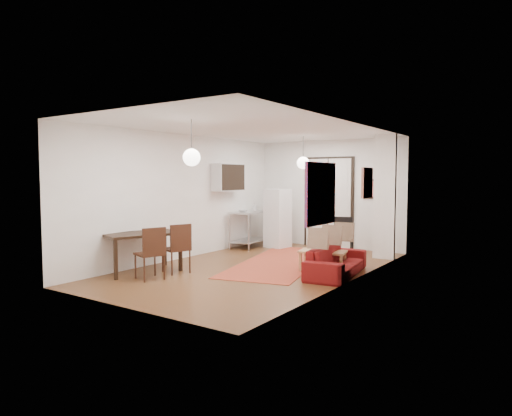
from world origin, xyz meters
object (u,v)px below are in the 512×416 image
Objects in this scene: fridge at (278,218)px; dining_chair_far at (153,248)px; sofa at (336,261)px; dining_table at (142,237)px; dining_chair_near at (179,244)px; coffee_table at (323,253)px; kitchen_counter at (250,223)px; black_side_chair at (346,232)px.

fridge is 4.53m from dining_chair_far.
dining_table is (-3.35, -1.94, 0.43)m from sofa.
dining_chair_near is at bearing -81.69° from fridge.
dining_table is (-2.95, -2.17, 0.35)m from coffee_table.
kitchen_counter is at bearing -150.13° from dining_chair_near.
dining_chair_near reaches higher than dining_table.
sofa is 0.47m from coffee_table.
sofa is 1.87× the size of coffee_table.
fridge reaches higher than dining_chair_near.
fridge is (-2.37, 2.10, 0.43)m from coffee_table.
kitchen_counter is (-3.42, 1.93, 0.37)m from sofa.
coffee_table is at bearing 145.09° from dining_chair_near.
dining_chair_near is 1.00× the size of dining_chair_far.
dining_chair_far is (0.66, -4.12, -0.08)m from kitchen_counter.
dining_table is at bearing -97.05° from kitchen_counter.
dining_chair_near is at bearing 36.86° from dining_table.
kitchen_counter is at bearing -151.97° from dining_chair_far.
fridge is 4.31m from dining_table.
black_side_chair is (-0.38, 2.07, 0.20)m from coffee_table.
sofa is at bearing -37.41° from kitchen_counter.
fridge is at bearing 82.28° from dining_table.
fridge is at bearing 138.41° from coffee_table.
coffee_table is 3.47m from kitchen_counter.
sofa reaches higher than coffee_table.
dining_chair_near is at bearing -87.00° from kitchen_counter.
dining_chair_near is 4.27m from black_side_chair.
sofa is 1.17× the size of dining_table.
sofa is 1.94× the size of dining_chair_far.
fridge reaches higher than black_side_chair.
sofa is 3.53m from dining_chair_far.
coffee_table is at bearing -33.59° from fridge.
coffee_table is 0.75× the size of kitchen_counter.
dining_chair_far is (0.02, -4.52, -0.22)m from fridge.
dining_chair_far is 4.90m from black_side_chair.
coffee_table is 3.38m from dining_chair_far.
dining_table reaches higher than coffee_table.
black_side_chair is at bearing 171.44° from dining_chair_near.
coffee_table is 1.04× the size of dining_chair_near.
dining_table is 1.65× the size of dining_chair_far.
sofa is at bearing 30.05° from dining_table.
dining_chair_far reaches higher than kitchen_counter.
coffee_table is 2.92m from dining_chair_near.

